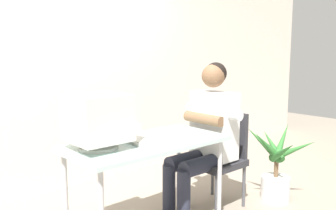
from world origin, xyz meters
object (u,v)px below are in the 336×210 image
object	(u,v)px
keyboard	(139,140)
office_chair	(220,154)
crt_monitor	(98,118)
person_seated	(206,133)
potted_plant	(276,168)
desk	(147,150)
desk_mug	(135,131)

from	to	relation	value
keyboard	office_chair	world-z (taller)	office_chair
crt_monitor	keyboard	distance (m)	0.37
keyboard	office_chair	size ratio (longest dim) A/B	0.52
keyboard	office_chair	bearing A→B (deg)	1.28
person_seated	potted_plant	distance (m)	0.82
desk	potted_plant	size ratio (longest dim) A/B	1.65
person_seated	keyboard	bearing A→B (deg)	-178.39
crt_monitor	office_chair	distance (m)	1.34
desk_mug	potted_plant	bearing A→B (deg)	-18.89
desk	keyboard	bearing A→B (deg)	173.47
desk	keyboard	distance (m)	0.11
office_chair	desk_mug	bearing A→B (deg)	170.28
person_seated	desk_mug	xyz separation A→B (m)	(-0.65, 0.14, 0.09)
office_chair	desk_mug	world-z (taller)	office_chair
crt_monitor	potted_plant	size ratio (longest dim) A/B	0.52
person_seated	desk_mug	distance (m)	0.67
desk	office_chair	size ratio (longest dim) A/B	1.42
person_seated	crt_monitor	bearing A→B (deg)	178.88
keyboard	potted_plant	bearing A→B (deg)	-11.37
desk	desk_mug	distance (m)	0.21
crt_monitor	office_chair	size ratio (longest dim) A/B	0.44
keyboard	desk_mug	bearing A→B (deg)	60.57
person_seated	potted_plant	size ratio (longest dim) A/B	1.78
crt_monitor	potted_plant	distance (m)	1.86
desk	person_seated	xyz separation A→B (m)	(0.67, 0.03, 0.02)
person_seated	desk_mug	bearing A→B (deg)	167.48
office_chair	person_seated	world-z (taller)	person_seated
desk_mug	keyboard	bearing A→B (deg)	-119.43
crt_monitor	person_seated	distance (m)	1.09
desk	desk_mug	size ratio (longest dim) A/B	12.84
office_chair	potted_plant	bearing A→B (deg)	-33.18
keyboard	office_chair	distance (m)	0.98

